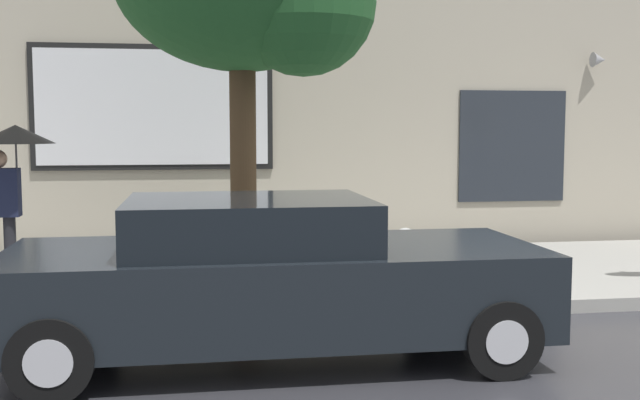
{
  "coord_description": "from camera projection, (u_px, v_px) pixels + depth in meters",
  "views": [
    {
      "loc": [
        -1.92,
        -6.62,
        2.01
      ],
      "look_at": [
        -0.57,
        1.8,
        1.2
      ],
      "focal_mm": 43.22,
      "sensor_mm": 36.0,
      "label": 1
    }
  ],
  "objects": [
    {
      "name": "building_facade",
      "position": [
        318.0,
        33.0,
        12.07
      ],
      "size": [
        20.0,
        0.67,
        7.0
      ],
      "color": "#B2A893",
      "rests_on": "ground"
    },
    {
      "name": "ground_plane",
      "position": [
        413.0,
        349.0,
        7.0
      ],
      "size": [
        60.0,
        60.0,
        0.0
      ],
      "primitive_type": "plane",
      "color": "#333338"
    },
    {
      "name": "pedestrian_with_umbrella",
      "position": [
        10.0,
        161.0,
        9.03
      ],
      "size": [
        0.9,
        0.9,
        1.89
      ],
      "color": "black",
      "rests_on": "sidewalk"
    },
    {
      "name": "parked_car",
      "position": [
        271.0,
        278.0,
        6.68
      ],
      "size": [
        4.57,
        1.93,
        1.4
      ],
      "color": "black",
      "rests_on": "ground"
    },
    {
      "name": "fire_hydrant",
      "position": [
        405.0,
        261.0,
        8.64
      ],
      "size": [
        0.3,
        0.44,
        0.74
      ],
      "color": "white",
      "rests_on": "sidewalk"
    },
    {
      "name": "sidewalk",
      "position": [
        349.0,
        277.0,
        9.94
      ],
      "size": [
        20.0,
        4.0,
        0.15
      ],
      "primitive_type": "cube",
      "color": "#A3A099",
      "rests_on": "ground"
    }
  ]
}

